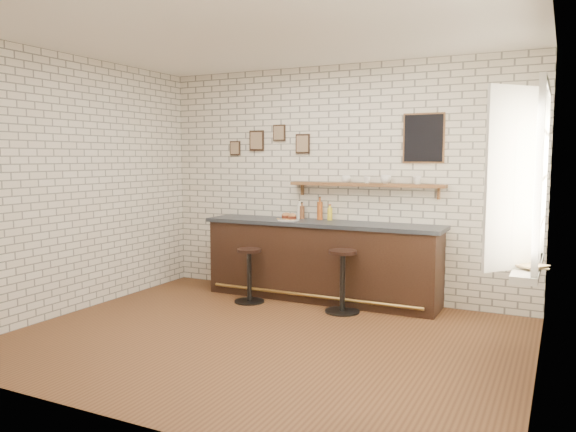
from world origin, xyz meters
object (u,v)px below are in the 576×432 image
Objects in this scene: bitters_bottle_white at (299,211)px; book_upper at (524,264)px; bitters_bottle_amber at (320,210)px; shelf_cup_a at (346,179)px; sandwich_plate at (288,220)px; book_lower at (524,267)px; shelf_cup_b at (367,180)px; bar_stool_right at (343,279)px; bar_stool_left at (249,274)px; bitters_bottle_brown at (302,212)px; condiment_bottle_yellow at (330,214)px; bar_counter at (321,261)px; shelf_cup_c at (386,179)px; shelf_cup_d at (417,180)px; ciabatta_sandwich at (289,216)px.

bitters_bottle_white reaches higher than book_upper.
shelf_cup_a reaches higher than bitters_bottle_amber.
book_upper is at bearing -76.18° from shelf_cup_a.
sandwich_plate is 3.34m from book_lower.
bitters_bottle_amber is 0.75m from shelf_cup_b.
bitters_bottle_white is 2.18× the size of shelf_cup_a.
shelf_cup_b is at bearing 83.78° from bar_stool_right.
bitters_bottle_brown is at bearing 60.73° from bar_stool_left.
book_lower is (2.03, -1.23, 0.54)m from bar_stool_right.
bitters_bottle_amber is 0.15m from condiment_bottle_yellow.
bar_counter is 1.32m from shelf_cup_c.
shelf_cup_a is (0.69, 0.27, 0.53)m from sandwich_plate.
bitters_bottle_brown is (0.07, 0.25, 0.08)m from sandwich_plate.
bitters_bottle_brown is 1.25m from bar_stool_right.
condiment_bottle_yellow reaches higher than sandwich_plate.
shelf_cup_d is (1.59, 0.27, 0.53)m from sandwich_plate.
bar_stool_left is at bearing -169.49° from shelf_cup_d.
bar_stool_left is 1.89m from shelf_cup_b.
condiment_bottle_yellow is 0.93× the size of book_upper.
condiment_bottle_yellow is (0.40, -0.00, -0.00)m from bitters_bottle_brown.
bitters_bottle_white reaches higher than bar_stool_right.
bitters_bottle_white is 1.21× the size of condiment_bottle_yellow.
condiment_bottle_yellow reaches higher than book_upper.
shelf_cup_b is at bearing 169.82° from shelf_cup_d.
shelf_cup_a is at bearing 169.82° from shelf_cup_d.
sandwich_plate is at bearing -151.94° from condiment_bottle_yellow.
condiment_bottle_yellow is at bearing -0.00° from bitters_bottle_amber.
shelf_cup_b reaches higher than bar_stool_left.
bar_stool_left is 2.37m from shelf_cup_d.
book_upper is at bearing -19.40° from bar_stool_left.
ciabatta_sandwich is 0.37× the size of bar_stool_left.
shelf_cup_a is at bearing 21.41° from ciabatta_sandwich.
sandwich_plate is 0.86m from bar_stool_left.
sandwich_plate is 0.91m from shelf_cup_a.
bar_stool_left is at bearing -176.18° from bar_stool_right.
condiment_bottle_yellow is (0.04, 0.19, 0.59)m from bar_counter.
bitters_bottle_amber is 3.20m from book_lower.
ciabatta_sandwich reaches higher than book_lower.
shelf_cup_d is 0.47× the size of book_lower.
shelf_cup_b is at bearing 117.55° from book_lower.
bitters_bottle_white is at bearing 77.91° from shelf_cup_c.
book_upper is at bearing -93.77° from shelf_cup_b.
bitters_bottle_white is 0.34× the size of bar_stool_right.
shelf_cup_c is at bearing 12.54° from ciabatta_sandwich.
bar_stool_right is 8.38× the size of shelf_cup_b.
shelf_cup_b is at bearing 1.22° from bitters_bottle_amber.
bitters_bottle_brown is 0.26m from bitters_bottle_amber.
shelf_cup_b is (0.95, 0.27, 0.48)m from ciabatta_sandwich.
bitters_bottle_brown is at bearing 180.00° from bitters_bottle_amber.
shelf_cup_a is 0.52× the size of book_lower.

